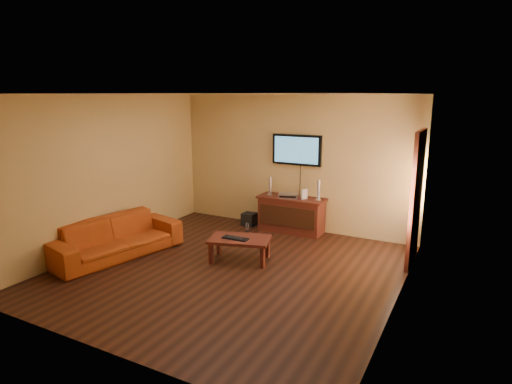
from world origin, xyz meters
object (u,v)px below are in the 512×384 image
Objects in this scene: sofa at (115,231)px; speaker_left at (270,187)px; television at (297,150)px; speaker_right at (318,191)px; av_receiver at (288,195)px; keyboard at (235,238)px; game_console at (304,194)px; subwoofer at (249,219)px; bottle at (247,227)px; coffee_table at (240,241)px; media_console at (291,214)px.

sofa is 3.11m from speaker_left.
sofa is at bearing -122.39° from speaker_left.
television is 2.58× the size of speaker_right.
av_receiver reaches higher than keyboard.
keyboard is at bearing -82.15° from game_console.
av_receiver is 1.08m from subwoofer.
game_console is (-0.27, -0.05, -0.08)m from speaker_right.
speaker_right is 1.49× the size of subwoofer.
game_console is at bearing 21.67° from bottle.
subwoofer is (-0.81, 1.80, -0.21)m from coffee_table.
av_receiver is 1.05m from bottle.
speaker_right is 2.05× the size of bottle.
speaker_right is at bearing 31.93° from game_console.
media_console is 0.40m from av_receiver.
coffee_table is at bearing -65.64° from bottle.
television is at bearing 24.73° from speaker_left.
media_console is at bearing -26.20° from sofa.
speaker_left reaches higher than subwoofer.
sofa is at bearing -135.19° from speaker_right.
subwoofer is at bearing -177.16° from speaker_right.
coffee_table is 2.93× the size of av_receiver.
speaker_right reaches higher than game_console.
game_console is at bearing -11.46° from av_receiver.
television reaches higher than av_receiver.
subwoofer is (-0.94, -0.03, -0.22)m from media_console.
game_console is 1.33m from bottle.
speaker_right is at bearing 2.51° from speaker_left.
speaker_right reaches higher than av_receiver.
coffee_table is 2.06m from speaker_right.
speaker_left reaches higher than coffee_table.
sofa is 5.06× the size of keyboard.
speaker_right is 0.61m from av_receiver.
subwoofer is (-0.47, -0.03, -0.74)m from speaker_left.
game_console reaches higher than media_console.
sofa is at bearing -146.99° from av_receiver.
media_console is 0.61× the size of sofa.
subwoofer is (1.18, 2.57, -0.30)m from sofa.
television reaches higher than game_console.
coffee_table is 1.83m from av_receiver.
keyboard is at bearing -66.84° from subwoofer.
speaker_right is 0.90× the size of keyboard.
sofa is at bearing -113.80° from subwoofer.
keyboard is at bearing -110.15° from speaker_right.
av_receiver is at bearing -26.01° from sofa.
television is at bearing 86.25° from coffee_table.
speaker_right is 2.02× the size of game_console.
coffee_table is 2.78× the size of speaker_right.
television reaches higher than sofa.
television is at bearing 60.96° from av_receiver.
av_receiver reaches higher than bottle.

